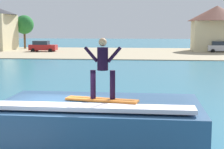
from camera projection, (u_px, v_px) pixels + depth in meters
wave_crest at (99, 125)px, 10.99m from camera, size 6.29×3.73×1.69m
surfboard at (102, 100)px, 10.33m from camera, size 2.23×0.82×0.06m
surfer at (103, 65)px, 10.20m from camera, size 1.11×0.32×1.79m
shoreline_bank at (135, 53)px, 55.99m from camera, size 120.00×26.63×0.10m
car_near_shore at (43, 46)px, 58.02m from camera, size 4.50×2.15×1.86m
car_far_shore at (220, 47)px, 56.26m from camera, size 4.10×2.17×1.86m
house_gabled_white at (217, 25)px, 58.83m from camera, size 9.73×9.73×7.70m
tree_tall_bare at (24, 25)px, 66.09m from camera, size 3.55×3.55×6.41m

